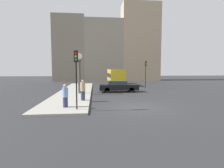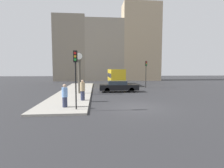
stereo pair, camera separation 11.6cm
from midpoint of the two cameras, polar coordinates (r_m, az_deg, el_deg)
ground_plane at (r=13.21m, az=8.30°, el=-7.51°), size 120.00×120.00×0.00m
sidewalk_corner at (r=22.19m, az=-11.56°, el=-2.34°), size 3.87×22.70×0.14m
building_row at (r=44.10m, az=-0.47°, el=12.00°), size 25.69×5.00×18.81m
sedan_car at (r=21.60m, az=2.25°, el=-0.74°), size 4.76×1.75×1.39m
bus_distant at (r=31.09m, az=1.32°, el=2.62°), size 2.33×8.08×2.80m
traffic_light_near at (r=11.74m, az=-11.55°, el=5.25°), size 0.26×0.24×3.88m
traffic_light_far at (r=26.84m, az=11.16°, el=4.91°), size 0.26×0.24×4.04m
street_clock at (r=19.61m, az=-10.46°, el=3.38°), size 0.78×0.40×4.48m
pedestrian_blue_stripe at (r=12.75m, az=-14.92°, el=-3.75°), size 0.40×0.40×1.63m
pedestrian_tan_coat at (r=15.20m, az=-9.37°, el=-2.01°), size 0.42×0.42×1.77m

